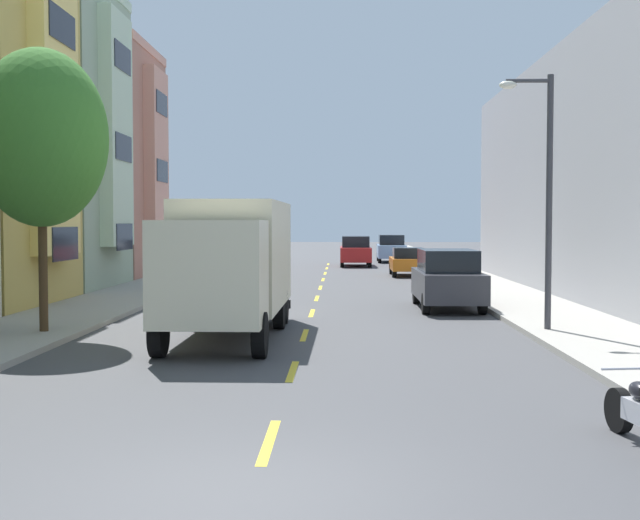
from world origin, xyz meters
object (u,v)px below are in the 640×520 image
at_px(street_lamp, 543,181).
at_px(street_tree_second, 41,138).
at_px(parked_pickup_silver, 260,253).
at_px(parked_hatchback_orange, 408,262).
at_px(parked_hatchback_navy, 241,261).
at_px(delivery_box_truck, 231,259).
at_px(moving_red_sedan, 355,251).
at_px(parked_hatchback_burgundy, 211,274).
at_px(parked_suv_sky, 391,248).
at_px(parked_suv_charcoal, 447,279).

bearing_deg(street_lamp, street_tree_second, -176.52).
relative_size(parked_pickup_silver, parked_hatchback_orange, 1.33).
relative_size(street_lamp, parked_hatchback_navy, 1.58).
relative_size(street_lamp, parked_hatchback_orange, 1.58).
height_order(street_tree_second, street_lamp, street_tree_second).
height_order(delivery_box_truck, moving_red_sedan, delivery_box_truck).
xyz_separation_m(street_lamp, parked_hatchback_orange, (-1.56, 22.65, -3.08)).
bearing_deg(parked_hatchback_navy, street_lamp, -65.36).
relative_size(parked_hatchback_orange, parked_hatchback_burgundy, 0.99).
distance_m(parked_pickup_silver, parked_hatchback_orange, 12.97).
height_order(delivery_box_truck, parked_hatchback_orange, delivery_box_truck).
relative_size(street_tree_second, parked_hatchback_navy, 1.72).
distance_m(parked_hatchback_navy, moving_red_sedan, 11.63).
bearing_deg(parked_suv_sky, parked_hatchback_navy, -119.86).
xyz_separation_m(parked_hatchback_navy, parked_suv_sky, (8.84, 15.40, 0.23)).
xyz_separation_m(street_lamp, parked_pickup_silver, (-10.29, 32.24, -3.01)).
xyz_separation_m(parked_suv_charcoal, parked_hatchback_burgundy, (-8.64, 5.71, -0.23)).
relative_size(delivery_box_truck, moving_red_sedan, 1.65).
bearing_deg(parked_pickup_silver, delivery_box_truck, -85.54).
bearing_deg(delivery_box_truck, moving_red_sedan, 83.76).
bearing_deg(street_lamp, parked_pickup_silver, 107.70).
relative_size(delivery_box_truck, parked_pickup_silver, 1.48).
relative_size(delivery_box_truck, parked_hatchback_navy, 1.97).
relative_size(parked_hatchback_orange, moving_red_sedan, 0.84).
height_order(parked_pickup_silver, moving_red_sedan, moving_red_sedan).
bearing_deg(delivery_box_truck, parked_pickup_silver, 94.46).
distance_m(parked_hatchback_orange, moving_red_sedan, 10.09).
xyz_separation_m(street_tree_second, parked_hatchback_orange, (10.78, 23.40, -4.11)).
distance_m(street_tree_second, parked_hatchback_orange, 26.09).
distance_m(street_lamp, parked_hatchback_navy, 25.02).
height_order(street_tree_second, parked_hatchback_burgundy, street_tree_second).
xyz_separation_m(street_lamp, parked_suv_charcoal, (-1.57, 6.13, -2.85)).
distance_m(parked_pickup_silver, parked_hatchback_burgundy, 20.40).
xyz_separation_m(street_lamp, parked_suv_sky, (-1.51, 37.97, -2.85)).
bearing_deg(moving_red_sedan, parked_suv_charcoal, -84.41).
bearing_deg(street_lamp, delivery_box_truck, -176.24).
height_order(parked_suv_charcoal, moving_red_sedan, same).
bearing_deg(parked_suv_charcoal, parked_hatchback_orange, 89.97).
bearing_deg(parked_hatchback_navy, street_tree_second, -94.87).
height_order(parked_suv_sky, parked_hatchback_burgundy, parked_suv_sky).
relative_size(parked_pickup_silver, moving_red_sedan, 1.11).
bearing_deg(street_tree_second, parked_hatchback_orange, 65.27).
distance_m(parked_suv_charcoal, moving_red_sedan, 26.40).
bearing_deg(moving_red_sedan, parked_suv_sky, 64.76).
relative_size(street_tree_second, parked_hatchback_orange, 1.72).
height_order(parked_pickup_silver, parked_hatchback_orange, parked_pickup_silver).
distance_m(street_tree_second, parked_hatchback_burgundy, 13.42).
bearing_deg(parked_hatchback_burgundy, parked_suv_sky, 71.59).
distance_m(parked_suv_sky, parked_hatchback_burgundy, 27.54).
bearing_deg(parked_hatchback_orange, street_lamp, -86.06).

